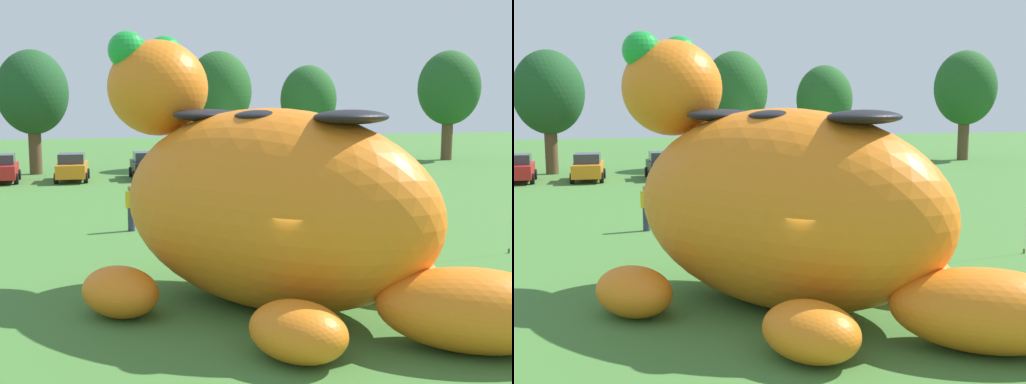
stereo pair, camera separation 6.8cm
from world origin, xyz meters
The scene contains 11 objects.
ground_plane centered at (0.00, 0.00, 0.00)m, with size 160.00×160.00×0.00m, color #427533.
giant_inflatable_creature centered at (-0.50, 1.38, 2.36)m, with size 11.10×10.12×6.46m.
car_red centered at (-8.22, 28.63, 0.86)m, with size 1.97×4.11×1.72m.
car_orange centered at (-4.16, 28.04, 0.86)m, with size 2.23×4.24×1.72m.
car_black centered at (0.36, 27.94, 0.86)m, with size 2.05×4.16×1.72m.
box_truck centered at (7.08, 29.40, 1.60)m, with size 2.54×6.47×2.95m.
tree_mid_left centered at (-6.38, 32.92, 5.44)m, with size 4.69×4.69×8.32m.
tree_centre_left centered at (6.59, 33.32, 5.61)m, with size 4.83×4.83×8.58m.
tree_centre centered at (13.66, 33.16, 5.03)m, with size 4.33×4.33×7.69m.
tree_centre_right centered at (26.92, 34.10, 6.04)m, with size 5.20×5.20×9.23m.
spectator_near_inflatable centered at (-2.54, 11.24, 0.85)m, with size 0.38×0.26×1.71m.
Camera 2 is at (-5.09, -11.97, 4.64)m, focal length 43.92 mm.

